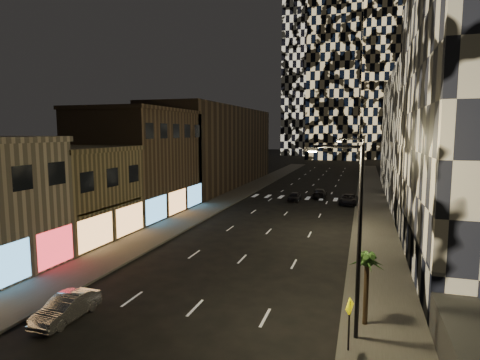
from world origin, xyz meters
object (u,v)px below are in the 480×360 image
Objects in this scene: car_dark_midlane at (294,197)px; car_dark_oncoming at (320,193)px; car_dark_rightlane at (348,199)px; streetlight_near at (354,228)px; car_silver_parked at (66,308)px; ped_sign at (349,315)px; streetlight_far at (359,179)px; palm_tree at (367,265)px.

car_dark_midlane is 0.80× the size of car_dark_oncoming.
car_dark_rightlane reaches higher than car_dark_oncoming.
streetlight_near is 41.73m from car_dark_oncoming.
streetlight_near is 15.09m from car_silver_parked.
car_dark_midlane is 39.23m from ped_sign.
streetlight_far is 21.53m from ped_sign.
car_dark_midlane is 1.52× the size of ped_sign.
palm_tree is at bearing 97.68° from car_dark_oncoming.
car_dark_midlane is (-8.85, 16.98, -4.73)m from streetlight_far.
car_silver_parked is 1.08× the size of palm_tree.
streetlight_near is at bearing -112.90° from palm_tree.
car_dark_rightlane is 1.32× the size of palm_tree.
streetlight_far is 3.74× the size of ped_sign.
car_dark_oncoming is 1.25× the size of palm_tree.
streetlight_near is 2.45× the size of palm_tree.
car_silver_parked is (-14.15, -22.27, -4.70)m from streetlight_far.
streetlight_near is 1.00× the size of streetlight_far.
streetlight_near is 2.46× the size of car_dark_midlane.
palm_tree is (14.80, 3.80, 2.53)m from car_silver_parked.
car_dark_oncoming is (-5.77, 21.07, -4.69)m from streetlight_far.
car_dark_rightlane is at bearing 111.91° from ped_sign.
car_dark_rightlane is (-1.46, 16.49, -4.68)m from streetlight_far.
car_silver_parked is 1.09× the size of car_dark_midlane.
car_dark_oncoming is at bearing 54.50° from car_dark_midlane.
ped_sign is at bearing -85.18° from car_dark_rightlane.
car_silver_parked is at bearing -122.44° from streetlight_far.
ped_sign is (-0.06, -1.23, -3.59)m from streetlight_near.
car_dark_rightlane is at bearing -2.20° from car_dark_midlane.
car_dark_oncoming is 0.95× the size of car_dark_rightlane.
palm_tree is at bearing 15.20° from car_silver_parked.
streetlight_far is 2.46× the size of car_dark_midlane.
car_dark_rightlane is at bearing 95.05° from streetlight_far.
car_dark_rightlane is (-1.46, 36.49, -4.68)m from streetlight_near.
streetlight_far is at bearing -60.91° from car_dark_midlane.
car_dark_oncoming is (8.38, 43.33, 0.01)m from car_silver_parked.
ped_sign is at bearing -75.48° from car_dark_midlane.
streetlight_near and streetlight_far have the same top height.
streetlight_far is 1.96× the size of car_dark_oncoming.
ped_sign is at bearing 5.02° from car_silver_parked.
streetlight_far is at bearing 103.78° from car_dark_oncoming.
streetlight_far is at bearing 92.00° from palm_tree.
car_dark_oncoming is at bearing 98.00° from streetlight_near.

